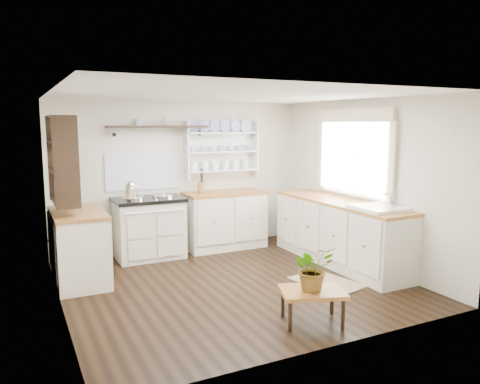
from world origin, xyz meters
The scene contains 19 objects.
floor centered at (0.00, 0.00, 0.00)m, with size 4.00×3.80×0.01m, color black.
wall_back centered at (0.00, 1.90, 1.15)m, with size 4.00×0.02×2.30m, color beige.
wall_right centered at (2.00, 0.00, 1.15)m, with size 0.02×3.80×2.30m, color beige.
wall_left centered at (-2.00, 0.00, 1.15)m, with size 0.02×3.80×2.30m, color beige.
ceiling centered at (0.00, 0.00, 2.30)m, with size 4.00×3.80×0.01m, color white.
window centered at (1.95, 0.15, 1.56)m, with size 0.08×1.55×1.22m.
aga_cooker centered at (-0.63, 1.57, 0.45)m, with size 1.00×0.69×0.92m.
back_cabinets centered at (0.60, 1.60, 0.46)m, with size 1.27×0.63×0.90m.
right_cabinets centered at (1.70, 0.10, 0.46)m, with size 0.62×2.43×0.90m.
belfast_sink centered at (1.70, -0.65, 0.80)m, with size 0.55×0.60×0.45m.
left_cabinets centered at (-1.70, 0.90, 0.46)m, with size 0.62×1.13×0.90m.
plate_rack centered at (0.65, 1.86, 1.56)m, with size 1.20×0.22×0.90m.
high_shelf centered at (-0.40, 1.78, 1.91)m, with size 1.50×0.29×0.16m.
left_shelving centered at (-1.84, 0.90, 1.55)m, with size 0.28×0.80×1.05m, color black.
kettle centered at (-0.91, 1.45, 1.05)m, with size 0.19×0.19×0.23m, color silver, non-canonical shape.
utensil_crock centered at (0.25, 1.68, 0.98)m, with size 0.13×0.13×0.15m, color olive.
center_table centered at (0.20, -1.39, 0.29)m, with size 0.73×0.63×0.34m.
potted_plant centered at (0.20, -1.39, 0.56)m, with size 0.40×0.35×0.45m, color #3F7233.
floor_rug centered at (1.04, -0.51, 0.01)m, with size 0.55×0.85×0.02m, color brown.
Camera 1 is at (-2.41, -5.05, 1.97)m, focal length 35.00 mm.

